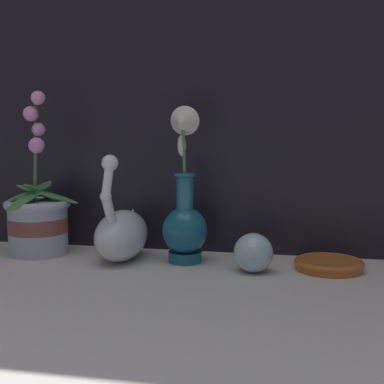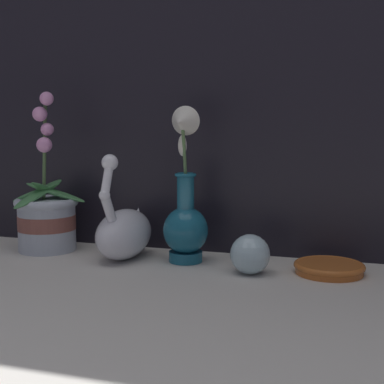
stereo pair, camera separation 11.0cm
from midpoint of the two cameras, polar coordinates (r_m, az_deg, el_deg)
name	(u,v)px [view 1 (the left image)]	position (r m, az deg, el deg)	size (l,w,h in m)	color
ground_plane	(168,277)	(1.03, -5.65, -9.09)	(2.80, 2.80, 0.00)	beige
orchid_potted_plant	(38,218)	(1.27, -18.55, -2.63)	(0.18, 0.20, 0.36)	#B2BCCC
swan_figurine	(122,232)	(1.17, -10.22, -4.29)	(0.10, 0.21, 0.23)	white
blue_vase	(185,213)	(1.12, -3.63, -2.28)	(0.10, 0.10, 0.33)	#195B75
glass_sphere	(253,253)	(1.06, 3.58, -6.53)	(0.08, 0.08, 0.08)	silver
amber_dish	(329,264)	(1.10, 11.63, -7.55)	(0.14, 0.14, 0.02)	#C66628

